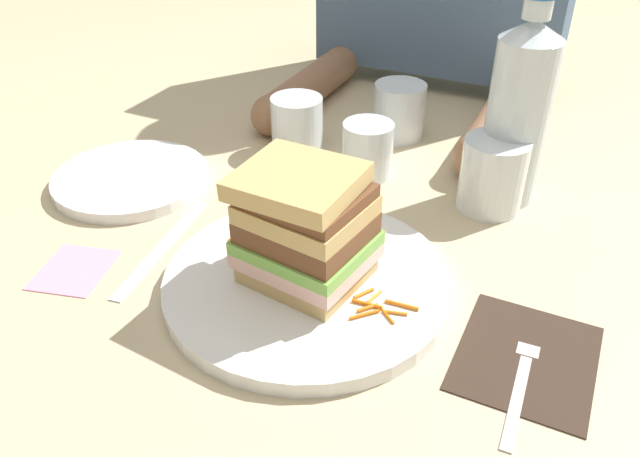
% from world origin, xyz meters
% --- Properties ---
extents(ground_plane, '(3.00, 3.00, 0.00)m').
position_xyz_m(ground_plane, '(0.00, 0.00, 0.00)').
color(ground_plane, '#C6B289').
extents(main_plate, '(0.30, 0.30, 0.02)m').
position_xyz_m(main_plate, '(0.01, -0.01, 0.01)').
color(main_plate, white).
rests_on(main_plate, ground_plane).
extents(sandwich, '(0.13, 0.12, 0.12)m').
position_xyz_m(sandwich, '(0.01, -0.01, 0.08)').
color(sandwich, tan).
rests_on(sandwich, main_plate).
extents(carrot_shred_0, '(0.03, 0.01, 0.00)m').
position_xyz_m(carrot_shred_0, '(-0.06, 0.01, 0.02)').
color(carrot_shred_0, orange).
rests_on(carrot_shred_0, main_plate).
extents(carrot_shred_1, '(0.02, 0.03, 0.00)m').
position_xyz_m(carrot_shred_1, '(-0.06, 0.02, 0.02)').
color(carrot_shred_1, orange).
rests_on(carrot_shred_1, main_plate).
extents(carrot_shred_2, '(0.02, 0.03, 0.00)m').
position_xyz_m(carrot_shred_2, '(-0.06, -0.00, 0.02)').
color(carrot_shred_2, orange).
rests_on(carrot_shred_2, main_plate).
extents(carrot_shred_3, '(0.02, 0.02, 0.00)m').
position_xyz_m(carrot_shred_3, '(-0.06, 0.02, 0.02)').
color(carrot_shred_3, orange).
rests_on(carrot_shred_3, main_plate).
extents(carrot_shred_4, '(0.02, 0.03, 0.00)m').
position_xyz_m(carrot_shred_4, '(-0.09, 0.02, 0.02)').
color(carrot_shred_4, orange).
rests_on(carrot_shred_4, main_plate).
extents(carrot_shred_5, '(0.00, 0.02, 0.00)m').
position_xyz_m(carrot_shred_5, '(-0.09, 0.01, 0.02)').
color(carrot_shred_5, orange).
rests_on(carrot_shred_5, main_plate).
extents(carrot_shred_6, '(0.02, 0.02, 0.00)m').
position_xyz_m(carrot_shred_6, '(0.10, -0.03, 0.02)').
color(carrot_shred_6, orange).
rests_on(carrot_shred_6, main_plate).
extents(carrot_shred_7, '(0.02, 0.01, 0.00)m').
position_xyz_m(carrot_shred_7, '(0.11, -0.02, 0.02)').
color(carrot_shred_7, orange).
rests_on(carrot_shred_7, main_plate).
extents(carrot_shred_8, '(0.03, 0.01, 0.00)m').
position_xyz_m(carrot_shred_8, '(0.11, -0.01, 0.02)').
color(carrot_shred_8, orange).
rests_on(carrot_shred_8, main_plate).
extents(carrot_shred_9, '(0.02, 0.02, 0.00)m').
position_xyz_m(carrot_shred_9, '(0.07, -0.01, 0.02)').
color(carrot_shred_9, orange).
rests_on(carrot_shred_9, main_plate).
extents(carrot_shred_10, '(0.02, 0.02, 0.00)m').
position_xyz_m(carrot_shred_10, '(0.08, -0.03, 0.02)').
color(carrot_shred_10, orange).
rests_on(carrot_shred_10, main_plate).
extents(carrot_shred_11, '(0.02, 0.02, 0.00)m').
position_xyz_m(carrot_shred_11, '(0.08, -0.04, 0.02)').
color(carrot_shred_11, orange).
rests_on(carrot_shred_11, main_plate).
extents(carrot_shred_12, '(0.01, 0.02, 0.00)m').
position_xyz_m(carrot_shred_12, '(0.08, -0.01, 0.02)').
color(carrot_shred_12, orange).
rests_on(carrot_shred_12, main_plate).
extents(carrot_shred_13, '(0.03, 0.01, 0.00)m').
position_xyz_m(carrot_shred_13, '(0.08, -0.02, 0.02)').
color(carrot_shred_13, orange).
rests_on(carrot_shred_13, main_plate).
extents(napkin_dark, '(0.12, 0.14, 0.00)m').
position_xyz_m(napkin_dark, '(0.23, -0.01, 0.00)').
color(napkin_dark, '#38281E').
rests_on(napkin_dark, ground_plane).
extents(fork, '(0.02, 0.17, 0.00)m').
position_xyz_m(fork, '(0.23, -0.03, 0.00)').
color(fork, silver).
rests_on(fork, napkin_dark).
extents(knife, '(0.04, 0.20, 0.00)m').
position_xyz_m(knife, '(-0.17, -0.02, 0.00)').
color(knife, silver).
rests_on(knife, ground_plane).
extents(juice_glass, '(0.08, 0.08, 0.09)m').
position_xyz_m(juice_glass, '(0.14, 0.24, 0.04)').
color(juice_glass, white).
rests_on(juice_glass, ground_plane).
extents(water_bottle, '(0.07, 0.07, 0.26)m').
position_xyz_m(water_bottle, '(0.15, 0.27, 0.12)').
color(water_bottle, silver).
rests_on(water_bottle, ground_plane).
extents(empty_tumbler_0, '(0.08, 0.08, 0.08)m').
position_xyz_m(empty_tumbler_0, '(-0.03, 0.38, 0.04)').
color(empty_tumbler_0, silver).
rests_on(empty_tumbler_0, ground_plane).
extents(empty_tumbler_1, '(0.07, 0.07, 0.07)m').
position_xyz_m(empty_tumbler_1, '(-0.03, 0.25, 0.04)').
color(empty_tumbler_1, silver).
rests_on(empty_tumbler_1, ground_plane).
extents(empty_tumbler_2, '(0.07, 0.07, 0.08)m').
position_xyz_m(empty_tumbler_2, '(-0.15, 0.27, 0.04)').
color(empty_tumbler_2, silver).
rests_on(empty_tumbler_2, ground_plane).
extents(side_plate, '(0.20, 0.20, 0.02)m').
position_xyz_m(side_plate, '(-0.30, 0.09, 0.01)').
color(side_plate, white).
rests_on(side_plate, ground_plane).
extents(napkin_pink, '(0.09, 0.10, 0.00)m').
position_xyz_m(napkin_pink, '(-0.24, -0.09, 0.00)').
color(napkin_pink, pink).
rests_on(napkin_pink, ground_plane).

